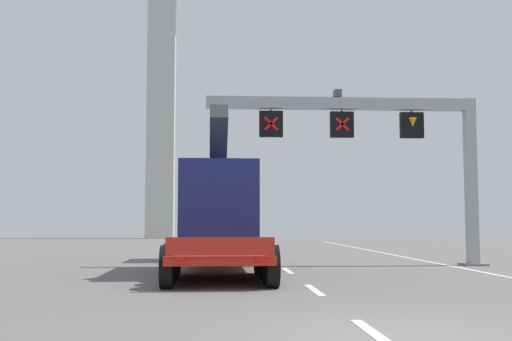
{
  "coord_description": "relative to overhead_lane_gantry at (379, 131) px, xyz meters",
  "views": [
    {
      "loc": [
        -2.63,
        -9.51,
        1.71
      ],
      "look_at": [
        -1.35,
        12.7,
        3.5
      ],
      "focal_mm": 44.24,
      "sensor_mm": 36.0,
      "label": 1
    }
  ],
  "objects": [
    {
      "name": "edge_line_right",
      "position": [
        2.6,
        -2.61,
        -5.23
      ],
      "size": [
        0.2,
        63.0,
        0.01
      ],
      "primitive_type": "cube",
      "color": "silver",
      "rests_on": "ground"
    },
    {
      "name": "ground",
      "position": [
        -3.6,
        -14.61,
        -5.24
      ],
      "size": [
        112.0,
        112.0,
        0.0
      ],
      "primitive_type": "plane",
      "color": "slate"
    },
    {
      "name": "lane_markings",
      "position": [
        -3.87,
        0.78,
        -5.23
      ],
      "size": [
        0.2,
        45.39,
        0.01
      ],
      "color": "silver",
      "rests_on": "ground"
    },
    {
      "name": "bridge_pylon_distant",
      "position": [
        -12.25,
        40.15,
        16.06
      ],
      "size": [
        9.0,
        2.0,
        41.8
      ],
      "color": "#B7B7B2",
      "rests_on": "ground"
    },
    {
      "name": "overhead_lane_gantry",
      "position": [
        0.0,
        0.0,
        0.0
      ],
      "size": [
        10.83,
        0.9,
        6.84
      ],
      "color": "#9EA0A5",
      "rests_on": "ground"
    },
    {
      "name": "heavy_haul_truck_red",
      "position": [
        -6.32,
        -0.46,
        -3.25
      ],
      "size": [
        3.17,
        14.09,
        5.3
      ],
      "color": "red",
      "rests_on": "ground"
    }
  ]
}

